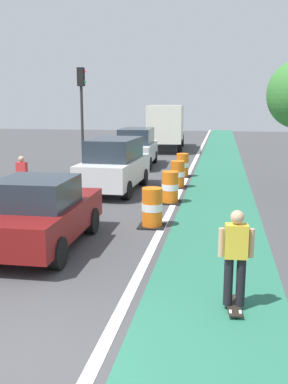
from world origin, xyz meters
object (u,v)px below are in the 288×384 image
object	(u,v)px
traffic_barrel_front	(152,208)
traffic_light_corner	(82,100)
traffic_barrel_mid	(170,188)
traffic_barrel_far	(182,165)
pedestrian_crossing	(22,178)
parked_sedan_nearest	(40,214)
delivery_truck_down_block	(167,124)
traffic_barrel_back	(178,175)
parked_suv_second	(115,165)
parked_suv_third	(137,147)
skateboarder_on_lane	(236,257)

from	to	relation	value
traffic_barrel_front	traffic_light_corner	distance (m)	11.65
traffic_barrel_mid	traffic_barrel_far	world-z (taller)	same
traffic_light_corner	pedestrian_crossing	size ratio (longest dim) A/B	3.17
parked_sedan_nearest	delivery_truck_down_block	world-z (taller)	delivery_truck_down_block
traffic_barrel_front	delivery_truck_down_block	size ratio (longest dim) A/B	0.14
traffic_barrel_back	parked_suv_second	bearing A→B (deg)	-154.96
parked_suv_second	traffic_light_corner	bearing A→B (deg)	119.53
traffic_light_corner	parked_suv_second	bearing A→B (deg)	-60.47
traffic_barrel_mid	parked_sedan_nearest	bearing A→B (deg)	-114.85
parked_suv_second	parked_suv_third	world-z (taller)	same
parked_sedan_nearest	pedestrian_crossing	size ratio (longest dim) A/B	2.56
parked_sedan_nearest	pedestrian_crossing	xyz separation A→B (m)	(-2.55, 4.39, 0.03)
traffic_barrel_front	traffic_barrel_mid	xyz separation A→B (m)	(0.14, 2.99, 0.00)
skateboarder_on_lane	delivery_truck_down_block	distance (m)	25.33
parked_sedan_nearest	pedestrian_crossing	distance (m)	5.08
delivery_truck_down_block	parked_suv_second	bearing A→B (deg)	-90.16
skateboarder_on_lane	traffic_light_corner	distance (m)	16.53
parked_suv_second	traffic_light_corner	size ratio (longest dim) A/B	0.91
skateboarder_on_lane	traffic_barrel_back	bearing A→B (deg)	100.85
traffic_barrel_front	parked_suv_third	bearing A→B (deg)	103.16
parked_suv_third	traffic_barrel_mid	distance (m)	9.03
traffic_light_corner	skateboarder_on_lane	bearing A→B (deg)	-63.39
traffic_barrel_front	pedestrian_crossing	xyz separation A→B (m)	(-4.83, 2.17, 0.33)
parked_suv_third	delivery_truck_down_block	xyz separation A→B (m)	(0.53, 8.79, 0.81)
parked_suv_second	traffic_barrel_front	world-z (taller)	parked_suv_second
parked_suv_third	traffic_barrel_far	distance (m)	4.16
skateboarder_on_lane	pedestrian_crossing	distance (m)	9.70
traffic_barrel_front	parked_sedan_nearest	bearing A→B (deg)	-135.66
parked_suv_second	parked_suv_third	distance (m)	6.85
parked_suv_second	traffic_barrel_back	world-z (taller)	parked_suv_second
parked_suv_second	traffic_barrel_mid	size ratio (longest dim) A/B	4.27
traffic_barrel_back	traffic_barrel_far	distance (m)	2.68
parked_sedan_nearest	pedestrian_crossing	bearing A→B (deg)	120.12
traffic_barrel_back	traffic_light_corner	distance (m)	7.39
parked_sedan_nearest	traffic_barrel_mid	size ratio (longest dim) A/B	3.79
parked_sedan_nearest	traffic_light_corner	bearing A→B (deg)	103.49
traffic_barrel_mid	delivery_truck_down_block	xyz separation A→B (m)	(-2.32, 17.34, 1.31)
skateboarder_on_lane	traffic_barrel_mid	world-z (taller)	skateboarder_on_lane
parked_sedan_nearest	traffic_barrel_front	world-z (taller)	parked_sedan_nearest
traffic_barrel_mid	pedestrian_crossing	distance (m)	5.05
parked_suv_second	traffic_barrel_far	bearing A→B (deg)	58.76
skateboarder_on_lane	pedestrian_crossing	size ratio (longest dim) A/B	1.05
skateboarder_on_lane	traffic_light_corner	world-z (taller)	traffic_light_corner
delivery_truck_down_block	traffic_light_corner	world-z (taller)	traffic_light_corner
parked_suv_third	traffic_barrel_mid	xyz separation A→B (m)	(2.84, -8.55, -0.50)
parked_sedan_nearest	traffic_barrel_back	xyz separation A→B (m)	(2.39, 8.03, -0.30)
traffic_barrel_back	delivery_truck_down_block	xyz separation A→B (m)	(-2.29, 14.54, 1.31)
traffic_barrel_mid	pedestrian_crossing	bearing A→B (deg)	-170.52
traffic_light_corner	parked_sedan_nearest	bearing A→B (deg)	-76.51
parked_suv_third	traffic_barrel_far	world-z (taller)	parked_suv_third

